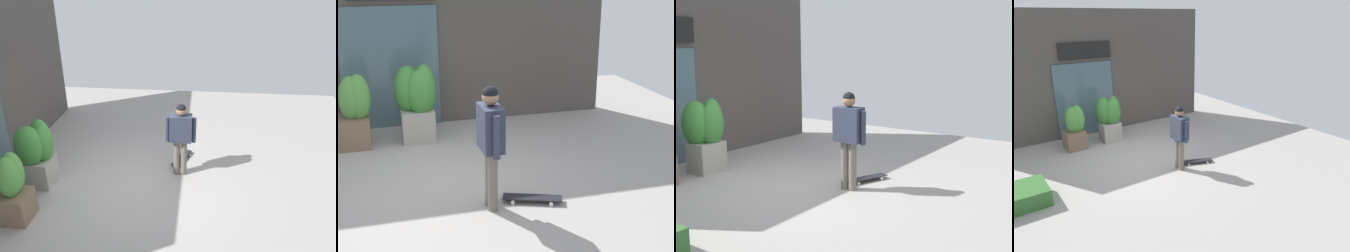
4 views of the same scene
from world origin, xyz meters
TOP-DOWN VIEW (x-y plane):
  - ground_plane at (0.00, 0.00)m, footprint 12.00×12.00m
  - building_facade at (-0.02, 3.04)m, footprint 7.79×0.31m
  - skateboarder at (0.50, -0.94)m, footprint 0.27×0.65m
  - skateboard at (1.07, -0.95)m, footprint 0.82×0.47m
  - planter_box_left at (-1.24, 1.94)m, footprint 0.61×0.62m
  - planter_box_right at (-0.15, 1.94)m, footprint 0.73×0.68m

SIDE VIEW (x-z plane):
  - ground_plane at x=0.00m, z-range 0.00..0.00m
  - skateboard at x=1.07m, z-range 0.02..0.10m
  - planter_box_left at x=-1.24m, z-range -0.02..1.29m
  - planter_box_right at x=-0.15m, z-range 0.09..1.51m
  - skateboarder at x=0.50m, z-range 0.19..1.86m
  - building_facade at x=-0.02m, z-range -0.02..3.94m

